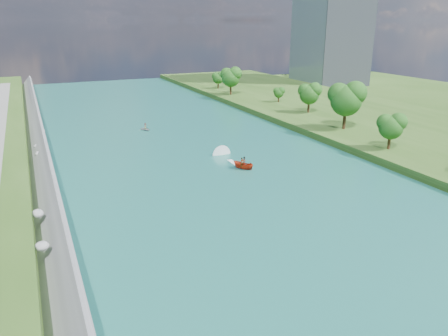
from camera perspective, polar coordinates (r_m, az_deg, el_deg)
name	(u,v)px	position (r m, az deg, el deg)	size (l,w,h in m)	color
ground	(259,209)	(58.55, 4.64, -5.34)	(260.00, 260.00, 0.00)	#2D5119
river_water	(204,165)	(75.44, -2.67, 0.35)	(55.00, 240.00, 0.10)	#1B6754
berm_east	(416,133)	(103.45, 23.79, 4.24)	(44.00, 240.00, 1.50)	#2D5119
riprap_bank	(42,178)	(69.49, -22.66, -1.26)	(4.19, 236.00, 4.05)	slate
office_tower	(333,3)	(178.64, 14.11, 20.19)	(22.00, 22.00, 60.00)	gray
trees_east	(399,117)	(88.54, 21.87, 6.23)	(19.23, 137.89, 11.92)	#245216
motorboat	(238,162)	(75.01, 1.84, 0.76)	(3.60, 18.65, 2.15)	#B2290E
raft	(146,129)	(101.18, -10.21, 5.08)	(2.94, 3.39, 1.59)	gray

